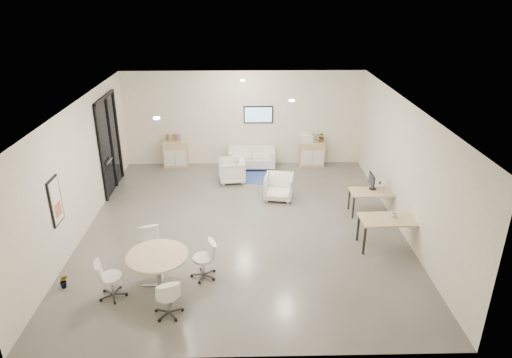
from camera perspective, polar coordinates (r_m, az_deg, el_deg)
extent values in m
cube|color=#55524D|center=(12.10, -1.54, -7.56)|extent=(8.00, 9.00, 0.80)
cube|color=white|center=(10.61, -1.77, 11.31)|extent=(8.00, 9.00, 0.80)
cube|color=beige|center=(15.85, -1.58, 7.93)|extent=(8.00, 0.80, 3.20)
cube|color=beige|center=(6.91, -1.79, -14.20)|extent=(8.00, 0.80, 3.20)
cube|color=beige|center=(12.07, -23.03, 0.98)|extent=(0.80, 9.00, 3.20)
cube|color=beige|center=(12.00, 19.86, 1.36)|extent=(0.80, 9.00, 3.20)
cube|color=black|center=(14.19, -17.84, 4.20)|extent=(0.02, 1.90, 2.85)
cube|color=black|center=(13.82, -18.47, 9.62)|extent=(0.06, 1.90, 0.08)
cube|color=black|center=(13.37, -18.77, 2.91)|extent=(0.06, 0.08, 2.85)
cube|color=black|center=(15.02, -16.86, 5.35)|extent=(0.06, 0.08, 2.85)
cube|color=black|center=(14.32, -17.61, 4.40)|extent=(0.06, 0.07, 2.85)
cube|color=#B2B2B7|center=(13.89, -17.90, 2.13)|extent=(0.04, 0.60, 0.05)
cube|color=black|center=(10.57, -23.79, -2.55)|extent=(0.04, 0.54, 1.04)
cube|color=white|center=(10.56, -23.68, -2.55)|extent=(0.01, 0.46, 0.96)
cube|color=#C3613F|center=(10.64, -23.49, -3.52)|extent=(0.01, 0.32, 0.30)
cube|color=black|center=(15.40, 0.29, 8.05)|extent=(0.98, 0.05, 0.58)
cube|color=#7EB5DA|center=(15.37, 0.29, 8.03)|extent=(0.90, 0.01, 0.50)
cylinder|color=#FFEAC6|center=(9.92, -12.31, 7.43)|extent=(0.14, 0.14, 0.03)
cylinder|color=#FFEAC6|center=(11.25, 4.48, 9.75)|extent=(0.14, 0.14, 0.03)
cylinder|color=#FFEAC6|center=(13.64, -1.68, 12.21)|extent=(0.14, 0.14, 0.03)
cube|color=tan|center=(15.78, -10.00, 3.15)|extent=(0.82, 0.41, 0.92)
cube|color=silver|center=(15.64, -10.76, 2.55)|extent=(0.34, 0.02, 0.55)
cube|color=silver|center=(15.58, -9.40, 2.57)|extent=(0.34, 0.02, 0.55)
cube|color=tan|center=(15.77, 6.96, 3.20)|extent=(0.85, 0.40, 0.85)
cube|color=silver|center=(15.58, 6.33, 2.64)|extent=(0.36, 0.02, 0.51)
cube|color=silver|center=(15.64, 7.76, 2.65)|extent=(0.36, 0.02, 0.51)
cube|color=red|center=(15.63, -11.07, 5.09)|extent=(0.04, 0.14, 0.22)
cube|color=#337FCC|center=(15.62, -10.85, 5.09)|extent=(0.04, 0.14, 0.22)
cube|color=gold|center=(15.61, -10.63, 5.10)|extent=(0.04, 0.14, 0.22)
cube|color=#4CB24C|center=(15.60, -10.41, 5.10)|extent=(0.04, 0.14, 0.22)
cube|color=#CC6619|center=(15.59, -10.18, 5.11)|extent=(0.04, 0.14, 0.22)
cube|color=purple|center=(15.59, -9.96, 5.11)|extent=(0.04, 0.14, 0.22)
cube|color=#E54C7F|center=(15.58, -9.74, 5.12)|extent=(0.04, 0.14, 0.22)
cube|color=teal|center=(15.57, -9.51, 5.12)|extent=(0.04, 0.14, 0.22)
cube|color=white|center=(15.56, 6.27, 5.13)|extent=(0.46, 0.38, 0.26)
cube|color=white|center=(15.51, 6.30, 5.69)|extent=(0.34, 0.29, 0.06)
cube|color=white|center=(15.48, -0.55, 2.26)|extent=(1.57, 0.80, 0.29)
cube|color=white|center=(15.66, -0.57, 3.66)|extent=(1.56, 0.19, 0.29)
cube|color=white|center=(15.43, -3.20, 2.75)|extent=(0.14, 0.78, 0.59)
cube|color=white|center=(15.45, 2.10, 2.79)|extent=(0.14, 0.78, 0.59)
cube|color=#2D478B|center=(14.77, 1.16, 0.20)|extent=(1.86, 1.38, 0.01)
imported|color=white|center=(14.36, -3.06, 1.18)|extent=(0.81, 0.85, 0.80)
imported|color=white|center=(13.20, 2.88, -0.86)|extent=(0.91, 0.87, 0.81)
cube|color=tan|center=(12.64, 14.52, -1.58)|extent=(1.27, 0.64, 0.04)
cube|color=black|center=(12.40, 12.07, -3.54)|extent=(0.05, 0.05, 0.62)
cube|color=black|center=(12.72, 17.24, -3.40)|extent=(0.05, 0.05, 0.62)
cube|color=black|center=(12.87, 11.55, -2.45)|extent=(0.05, 0.05, 0.62)
cube|color=black|center=(13.18, 16.55, -2.35)|extent=(0.05, 0.05, 0.62)
cube|color=tan|center=(11.13, 16.55, -4.85)|extent=(1.47, 0.78, 0.04)
cube|color=black|center=(10.87, 13.39, -7.48)|extent=(0.05, 0.05, 0.71)
cube|color=black|center=(11.28, 20.06, -7.15)|extent=(0.05, 0.05, 0.71)
cube|color=black|center=(11.39, 12.65, -5.90)|extent=(0.05, 0.05, 0.71)
cube|color=black|center=(11.78, 19.04, -5.64)|extent=(0.05, 0.05, 0.71)
cylinder|color=black|center=(12.76, 14.37, -1.19)|extent=(0.20, 0.20, 0.02)
cube|color=black|center=(12.71, 14.42, -0.69)|extent=(0.04, 0.03, 0.24)
cube|color=black|center=(12.64, 14.27, -0.08)|extent=(0.03, 0.50, 0.32)
cylinder|color=tan|center=(9.54, -12.24, -9.36)|extent=(1.25, 1.25, 0.04)
cylinder|color=#B2B2B7|center=(9.75, -12.05, -11.24)|extent=(0.10, 0.10, 0.72)
cube|color=#B2B2B7|center=(9.94, -11.88, -12.89)|extent=(0.73, 0.06, 0.03)
cube|color=#B2B2B7|center=(9.94, -11.88, -12.89)|extent=(0.06, 0.73, 0.03)
imported|color=#3F7F3F|center=(15.63, 8.19, 5.11)|extent=(0.41, 0.42, 0.26)
imported|color=#3F7F3F|center=(10.45, -22.82, -12.08)|extent=(0.19, 0.32, 0.14)
imported|color=white|center=(11.18, 16.89, -4.29)|extent=(0.13, 0.11, 0.13)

